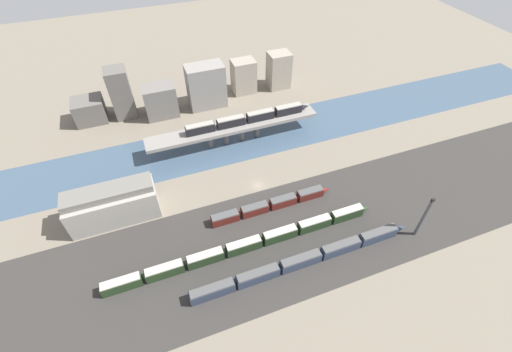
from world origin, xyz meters
name	(u,v)px	position (x,y,z in m)	size (l,w,h in m)	color
ground_plane	(258,185)	(0.00, 0.00, 0.00)	(400.00, 400.00, 0.00)	#756B5B
railbed_yard	(285,237)	(0.00, -24.00, 0.00)	(280.00, 42.00, 0.01)	#33302D
river_water	(234,140)	(0.00, 27.52, 0.00)	(320.00, 27.01, 0.01)	#3D5166
bridge	(234,128)	(0.00, 27.52, 6.42)	(70.05, 8.46, 7.72)	gray
train_on_bridge	(249,118)	(6.59, 27.52, 9.56)	(52.45, 2.91, 3.76)	black
train_yard_near	(305,260)	(1.58, -34.66, 1.96)	(69.85, 2.74, 4.00)	#2D384C
train_yard_mid	(248,245)	(-12.32, -23.97, 1.95)	(85.99, 2.74, 3.96)	#23381E
train_yard_far	(272,204)	(0.96, -11.57, 1.68)	(43.09, 2.98, 3.43)	#5B1E19
warehouse_building	(113,204)	(-48.49, 2.58, 6.35)	(27.60, 10.37, 13.35)	#9E998E
signal_tower	(423,218)	(39.14, -37.33, 8.26)	(1.00, 0.97, 16.81)	#4C4C51
city_block_far_left	(90,110)	(-54.39, 63.07, 5.13)	(12.65, 11.21, 10.26)	#605B56
city_block_left	(121,93)	(-39.72, 61.93, 11.10)	(8.81, 9.28, 22.20)	#605B56
city_block_center	(160,101)	(-24.45, 56.48, 7.20)	(13.79, 9.89, 14.40)	slate
city_block_right	(206,86)	(-3.35, 57.13, 9.83)	(16.67, 9.71, 19.66)	gray
city_block_far_right	(244,77)	(16.33, 62.60, 8.00)	(10.83, 8.37, 16.00)	gray
city_block_tall	(279,70)	(33.95, 61.11, 8.73)	(10.38, 8.53, 17.46)	gray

